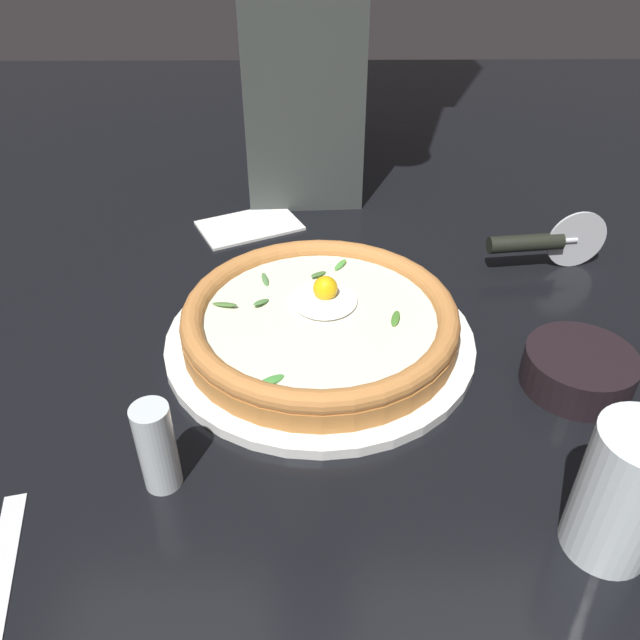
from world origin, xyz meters
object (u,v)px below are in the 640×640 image
pizza (320,319)px  folded_napkin (249,224)px  side_bowl (578,370)px  drinking_glass (620,501)px  pizza_cutter (541,242)px  pepper_shaker (157,447)px

pizza → folded_napkin: pizza is taller
folded_napkin → side_bowl: bearing=-133.9°
pizza → side_bowl: pizza is taller
drinking_glass → folded_napkin: bearing=31.0°
pizza → pizza_cutter: bearing=-61.4°
pizza → pizza_cutter: size_ratio=1.91×
side_bowl → folded_napkin: side_bowl is taller
pizza_cutter → drinking_glass: size_ratio=1.29×
side_bowl → folded_napkin: size_ratio=0.79×
pizza_cutter → drinking_glass: drinking_glass is taller
side_bowl → pepper_shaker: size_ratio=1.27×
drinking_glass → folded_napkin: (0.53, 0.32, -0.05)m
side_bowl → pepper_shaker: pepper_shaker is taller
pizza → pizza_cutter: (0.15, -0.28, 0.01)m
pizza → side_bowl: bearing=-105.4°
pizza_cutter → folded_napkin: pizza_cutter is taller
pepper_shaker → drinking_glass: bearing=-100.3°
folded_napkin → pepper_shaker: 0.47m
side_bowl → drinking_glass: (-0.18, 0.04, 0.03)m
pizza_cutter → side_bowl: bearing=173.7°
pizza → folded_napkin: 0.29m
pizza → drinking_glass: (-0.25, -0.22, 0.02)m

